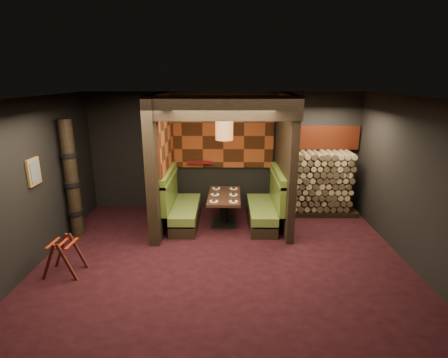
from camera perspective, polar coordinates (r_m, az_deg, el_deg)
floor at (r=6.42m, az=-0.07°, el=-13.29°), size 6.50×5.50×0.02m
ceiling at (r=5.60m, az=-0.08°, el=13.24°), size 6.50×5.50×0.02m
wall_back at (r=8.52m, az=0.06°, el=4.51°), size 6.50×0.02×2.85m
wall_front at (r=3.31m, az=-0.45°, el=-15.13°), size 6.50×0.02×2.85m
wall_left at (r=6.71m, az=-29.13°, el=-0.78°), size 0.02×5.50×2.85m
wall_right at (r=6.67m, az=29.17°, el=-0.88°), size 0.02×5.50×2.85m
partition_left at (r=7.57m, az=-10.27°, el=2.75°), size 0.20×2.20×2.85m
partition_right at (r=7.59m, az=9.89°, el=2.82°), size 0.15×2.10×2.85m
header_beam at (r=6.31m, az=-0.27°, el=11.47°), size 2.85×0.18×0.44m
tapa_back_panel at (r=8.40m, az=-0.11°, el=7.08°), size 2.40×0.06×1.55m
tapa_side_panel at (r=7.63m, az=-9.30°, el=6.17°), size 0.04×1.85×1.45m
lacquer_shelf at (r=8.49m, az=-4.00°, el=2.73°), size 0.60×0.12×0.07m
booth_bench_left at (r=7.81m, az=-7.08°, el=-4.57°), size 0.68×1.60×1.14m
booth_bench_right at (r=7.79m, az=6.90°, el=-4.60°), size 0.68×1.60×1.14m
dining_table at (r=7.74m, az=0.05°, el=-4.23°), size 0.73×1.31×0.68m
place_settings at (r=7.66m, az=0.05°, el=-2.53°), size 0.61×1.07×0.03m
pendant_lamp at (r=7.28m, az=0.05°, el=8.17°), size 0.36×0.36×0.94m
framed_picture at (r=6.73m, az=-28.62°, el=1.05°), size 0.05×0.36×0.46m
luggage_rack at (r=6.47m, az=-24.69°, el=-11.19°), size 0.64×0.47×0.67m
totem_column at (r=7.62m, az=-23.59°, el=-0.12°), size 0.31×0.31×2.40m
firewood_stack at (r=8.59m, az=15.47°, el=-0.64°), size 1.73×0.70×1.50m
mosaic_header at (r=8.67m, az=15.43°, el=6.52°), size 1.83×0.10×0.56m
bay_front_post at (r=7.86m, az=10.24°, el=3.25°), size 0.08×0.08×2.85m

